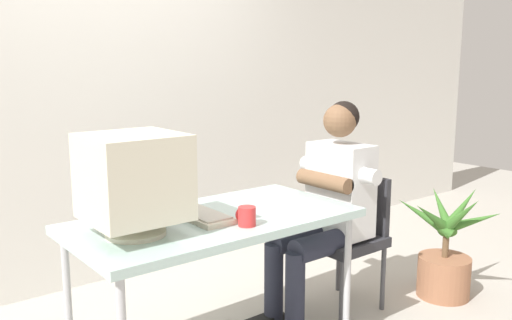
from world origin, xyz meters
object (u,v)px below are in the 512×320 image
(desk_mug, at_px, (247,216))
(person_seated, at_px, (327,203))
(crt_monitor, at_px, (134,178))
(keyboard, at_px, (199,214))
(desk, at_px, (215,227))
(potted_plant, at_px, (445,256))
(office_chair, at_px, (348,231))

(desk_mug, bearing_deg, person_seated, 17.61)
(crt_monitor, bearing_deg, keyboard, 9.64)
(desk, relative_size, potted_plant, 1.89)
(desk, xyz_separation_m, potted_plant, (1.59, -0.27, -0.44))
(desk, height_order, office_chair, office_chair)
(crt_monitor, height_order, desk_mug, crt_monitor)
(keyboard, relative_size, person_seated, 0.33)
(keyboard, bearing_deg, desk, -27.17)
(potted_plant, bearing_deg, keyboard, 169.42)
(desk, distance_m, crt_monitor, 0.53)
(potted_plant, bearing_deg, person_seated, 158.55)
(crt_monitor, relative_size, desk_mug, 4.77)
(person_seated, relative_size, potted_plant, 1.74)
(desk, relative_size, person_seated, 1.09)
(crt_monitor, xyz_separation_m, potted_plant, (2.02, -0.25, -0.74))
(crt_monitor, bearing_deg, person_seated, 2.68)
(crt_monitor, distance_m, desk_mug, 0.54)
(keyboard, relative_size, potted_plant, 0.57)
(potted_plant, bearing_deg, office_chair, 152.49)
(crt_monitor, xyz_separation_m, office_chair, (1.43, 0.06, -0.54))
(crt_monitor, relative_size, keyboard, 1.06)
(keyboard, height_order, office_chair, office_chair)
(desk, bearing_deg, crt_monitor, -176.57)
(desk, height_order, person_seated, person_seated)
(keyboard, relative_size, desk_mug, 4.51)
(keyboard, xyz_separation_m, potted_plant, (1.66, -0.31, -0.50))
(desk_mug, bearing_deg, crt_monitor, 157.36)
(crt_monitor, height_order, keyboard, crt_monitor)
(crt_monitor, bearing_deg, desk, 3.43)
(crt_monitor, distance_m, office_chair, 1.53)
(keyboard, distance_m, desk_mug, 0.27)
(crt_monitor, distance_m, keyboard, 0.43)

